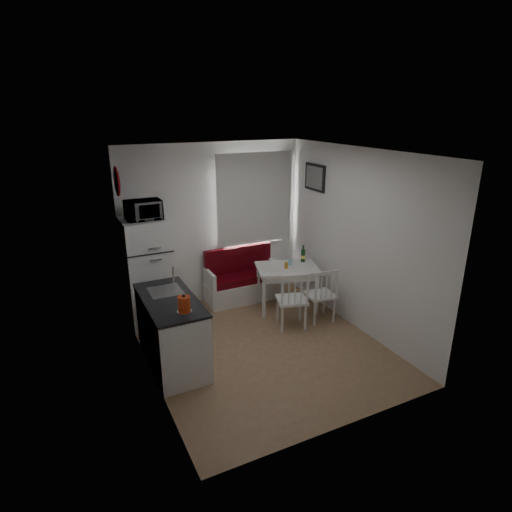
{
  "coord_description": "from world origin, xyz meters",
  "views": [
    {
      "loc": [
        -2.34,
        -4.55,
        3.1
      ],
      "look_at": [
        0.15,
        0.5,
        1.13
      ],
      "focal_mm": 30.0,
      "sensor_mm": 36.0,
      "label": 1
    }
  ],
  "objects_px": {
    "chair_right": "(324,290)",
    "fridge": "(148,272)",
    "bench": "(242,283)",
    "microwave": "(143,210)",
    "kettle": "(184,304)",
    "kitchen_counter": "(172,331)",
    "chair_left": "(295,294)",
    "wine_bottle": "(303,253)",
    "dining_table": "(287,272)"
  },
  "relations": [
    {
      "from": "kitchen_counter",
      "to": "wine_bottle",
      "type": "distance_m",
      "value": 2.61
    },
    {
      "from": "fridge",
      "to": "bench",
      "type": "bearing_deg",
      "value": 3.99
    },
    {
      "from": "bench",
      "to": "chair_right",
      "type": "bearing_deg",
      "value": -59.41
    },
    {
      "from": "kitchen_counter",
      "to": "chair_left",
      "type": "height_order",
      "value": "kitchen_counter"
    },
    {
      "from": "kettle",
      "to": "bench",
      "type": "bearing_deg",
      "value": 49.94
    },
    {
      "from": "dining_table",
      "to": "kitchen_counter",
      "type": "bearing_deg",
      "value": -143.26
    },
    {
      "from": "chair_right",
      "to": "fridge",
      "type": "bearing_deg",
      "value": 159.49
    },
    {
      "from": "kitchen_counter",
      "to": "chair_left",
      "type": "distance_m",
      "value": 1.84
    },
    {
      "from": "chair_right",
      "to": "wine_bottle",
      "type": "height_order",
      "value": "wine_bottle"
    },
    {
      "from": "chair_right",
      "to": "wine_bottle",
      "type": "relative_size",
      "value": 1.65
    },
    {
      "from": "chair_right",
      "to": "wine_bottle",
      "type": "distance_m",
      "value": 0.83
    },
    {
      "from": "fridge",
      "to": "wine_bottle",
      "type": "xyz_separation_m",
      "value": [
        2.42,
        -0.41,
        0.05
      ]
    },
    {
      "from": "dining_table",
      "to": "chair_left",
      "type": "height_order",
      "value": "chair_left"
    },
    {
      "from": "microwave",
      "to": "wine_bottle",
      "type": "relative_size",
      "value": 1.75
    },
    {
      "from": "kitchen_counter",
      "to": "wine_bottle",
      "type": "xyz_separation_m",
      "value": [
        2.44,
        0.83,
        0.4
      ]
    },
    {
      "from": "chair_right",
      "to": "fridge",
      "type": "relative_size",
      "value": 0.29
    },
    {
      "from": "chair_left",
      "to": "wine_bottle",
      "type": "xyz_separation_m",
      "value": [
        0.6,
        0.76,
        0.3
      ]
    },
    {
      "from": "bench",
      "to": "dining_table",
      "type": "bearing_deg",
      "value": -50.82
    },
    {
      "from": "chair_left",
      "to": "chair_right",
      "type": "bearing_deg",
      "value": 17.93
    },
    {
      "from": "fridge",
      "to": "wine_bottle",
      "type": "distance_m",
      "value": 2.45
    },
    {
      "from": "kitchen_counter",
      "to": "fridge",
      "type": "height_order",
      "value": "fridge"
    },
    {
      "from": "kitchen_counter",
      "to": "bench",
      "type": "height_order",
      "value": "kitchen_counter"
    },
    {
      "from": "chair_left",
      "to": "fridge",
      "type": "xyz_separation_m",
      "value": [
        -1.82,
        1.18,
        0.25
      ]
    },
    {
      "from": "fridge",
      "to": "kettle",
      "type": "xyz_separation_m",
      "value": [
        0.03,
        -1.71,
        0.21
      ]
    },
    {
      "from": "chair_right",
      "to": "microwave",
      "type": "height_order",
      "value": "microwave"
    },
    {
      "from": "kitchen_counter",
      "to": "chair_right",
      "type": "xyz_separation_m",
      "value": [
        2.34,
        0.07,
        0.08
      ]
    },
    {
      "from": "bench",
      "to": "microwave",
      "type": "height_order",
      "value": "microwave"
    },
    {
      "from": "kettle",
      "to": "wine_bottle",
      "type": "distance_m",
      "value": 2.73
    },
    {
      "from": "dining_table",
      "to": "kettle",
      "type": "xyz_separation_m",
      "value": [
        -2.04,
        -1.2,
        0.38
      ]
    },
    {
      "from": "chair_left",
      "to": "fridge",
      "type": "distance_m",
      "value": 2.18
    },
    {
      "from": "kitchen_counter",
      "to": "kettle",
      "type": "relative_size",
      "value": 5.85
    },
    {
      "from": "kitchen_counter",
      "to": "bench",
      "type": "relative_size",
      "value": 1.06
    },
    {
      "from": "wine_bottle",
      "to": "fridge",
      "type": "bearing_deg",
      "value": 170.31
    },
    {
      "from": "chair_left",
      "to": "kettle",
      "type": "relative_size",
      "value": 2.32
    },
    {
      "from": "kitchen_counter",
      "to": "chair_left",
      "type": "xyz_separation_m",
      "value": [
        1.84,
        0.07,
        0.1
      ]
    },
    {
      "from": "dining_table",
      "to": "wine_bottle",
      "type": "xyz_separation_m",
      "value": [
        0.35,
        0.1,
        0.22
      ]
    },
    {
      "from": "fridge",
      "to": "chair_left",
      "type": "bearing_deg",
      "value": -32.87
    },
    {
      "from": "bench",
      "to": "kettle",
      "type": "distance_m",
      "value": 2.49
    },
    {
      "from": "microwave",
      "to": "chair_right",
      "type": "bearing_deg",
      "value": -25.8
    },
    {
      "from": "dining_table",
      "to": "kettle",
      "type": "height_order",
      "value": "kettle"
    },
    {
      "from": "kitchen_counter",
      "to": "microwave",
      "type": "bearing_deg",
      "value": 89.06
    },
    {
      "from": "fridge",
      "to": "kettle",
      "type": "distance_m",
      "value": 1.73
    },
    {
      "from": "kettle",
      "to": "chair_left",
      "type": "bearing_deg",
      "value": 16.73
    },
    {
      "from": "microwave",
      "to": "kitchen_counter",
      "type": "bearing_deg",
      "value": -90.94
    },
    {
      "from": "chair_left",
      "to": "microwave",
      "type": "height_order",
      "value": "microwave"
    },
    {
      "from": "microwave",
      "to": "wine_bottle",
      "type": "bearing_deg",
      "value": -8.53
    },
    {
      "from": "kitchen_counter",
      "to": "microwave",
      "type": "relative_size",
      "value": 2.69
    },
    {
      "from": "chair_left",
      "to": "microwave",
      "type": "bearing_deg",
      "value": 165.72
    },
    {
      "from": "fridge",
      "to": "wine_bottle",
      "type": "relative_size",
      "value": 5.76
    },
    {
      "from": "chair_right",
      "to": "microwave",
      "type": "distance_m",
      "value": 2.85
    }
  ]
}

